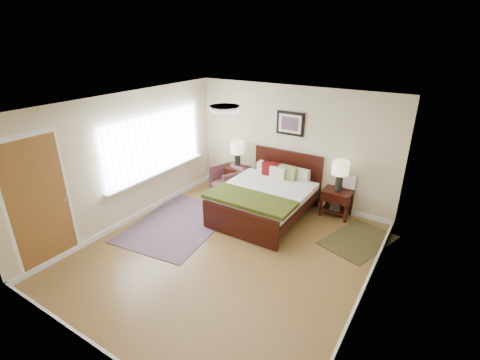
% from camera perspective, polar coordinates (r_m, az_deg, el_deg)
% --- Properties ---
extents(floor, '(5.00, 5.00, 0.00)m').
position_cam_1_polar(floor, '(6.08, -2.14, -11.76)').
color(floor, olive).
rests_on(floor, ground).
extents(back_wall, '(4.50, 0.04, 2.50)m').
position_cam_1_polar(back_wall, '(7.52, 8.54, 5.66)').
color(back_wall, beige).
rests_on(back_wall, ground).
extents(front_wall, '(4.50, 0.04, 2.50)m').
position_cam_1_polar(front_wall, '(3.95, -23.90, -13.46)').
color(front_wall, beige).
rests_on(front_wall, ground).
extents(left_wall, '(0.04, 5.00, 2.50)m').
position_cam_1_polar(left_wall, '(6.91, -17.95, 3.18)').
color(left_wall, beige).
rests_on(left_wall, ground).
extents(right_wall, '(0.04, 5.00, 2.50)m').
position_cam_1_polar(right_wall, '(4.70, 21.12, -6.85)').
color(right_wall, beige).
rests_on(right_wall, ground).
extents(ceiling, '(4.50, 5.00, 0.02)m').
position_cam_1_polar(ceiling, '(5.08, -2.56, 12.05)').
color(ceiling, white).
rests_on(ceiling, back_wall).
extents(window, '(0.11, 2.72, 1.32)m').
position_cam_1_polar(window, '(7.27, -13.65, 5.69)').
color(window, silver).
rests_on(window, left_wall).
extents(door, '(0.06, 1.00, 2.18)m').
position_cam_1_polar(door, '(6.09, -30.05, -3.46)').
color(door, silver).
rests_on(door, ground).
extents(ceil_fixture, '(0.44, 0.44, 0.08)m').
position_cam_1_polar(ceil_fixture, '(5.09, -2.56, 11.66)').
color(ceil_fixture, white).
rests_on(ceil_fixture, ceiling).
extents(bed, '(1.70, 2.05, 1.10)m').
position_cam_1_polar(bed, '(6.96, 4.32, -2.15)').
color(bed, black).
rests_on(bed, ground).
extents(wall_art, '(0.62, 0.05, 0.50)m').
position_cam_1_polar(wall_art, '(7.39, 8.24, 9.16)').
color(wall_art, black).
rests_on(wall_art, back_wall).
extents(nightstand_left, '(0.48, 0.43, 0.57)m').
position_cam_1_polar(nightstand_left, '(8.13, -0.48, 1.25)').
color(nightstand_left, black).
rests_on(nightstand_left, ground).
extents(nightstand_right, '(0.56, 0.42, 0.56)m').
position_cam_1_polar(nightstand_right, '(7.28, 15.56, -3.23)').
color(nightstand_right, black).
rests_on(nightstand_right, ground).
extents(lamp_left, '(0.33, 0.33, 0.61)m').
position_cam_1_polar(lamp_left, '(7.96, -0.42, 4.95)').
color(lamp_left, black).
rests_on(lamp_left, nightstand_left).
extents(lamp_right, '(0.33, 0.33, 0.61)m').
position_cam_1_polar(lamp_right, '(7.04, 16.14, 1.48)').
color(lamp_right, black).
rests_on(lamp_right, nightstand_right).
extents(armchair, '(0.92, 0.93, 0.64)m').
position_cam_1_polar(armchair, '(8.03, -1.91, -0.03)').
color(armchair, brown).
rests_on(armchair, ground).
extents(rug_persian, '(1.85, 2.41, 0.01)m').
position_cam_1_polar(rug_persian, '(6.98, -10.09, -7.05)').
color(rug_persian, '#0E0D45').
rests_on(rug_persian, ground).
extents(rug_navy, '(1.25, 1.54, 0.01)m').
position_cam_1_polar(rug_navy, '(6.73, 18.80, -9.30)').
color(rug_navy, black).
rests_on(rug_navy, ground).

